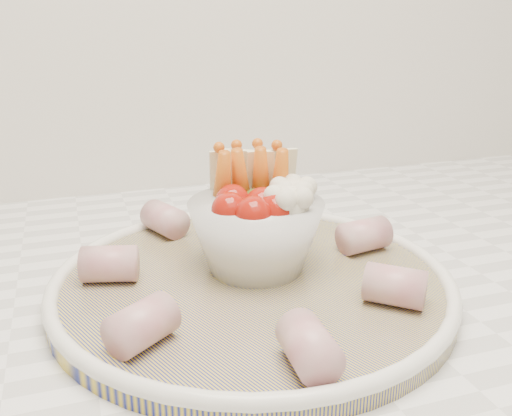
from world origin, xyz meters
name	(u,v)px	position (x,y,z in m)	size (l,w,h in m)	color
serving_platter	(252,282)	(-0.15, 1.43, 0.93)	(0.43, 0.43, 0.02)	navy
veggie_bowl	(257,224)	(-0.14, 1.45, 0.97)	(0.11, 0.11, 0.10)	silver
cured_meat_rolls	(251,261)	(-0.15, 1.43, 0.95)	(0.28, 0.30, 0.03)	#B0505D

